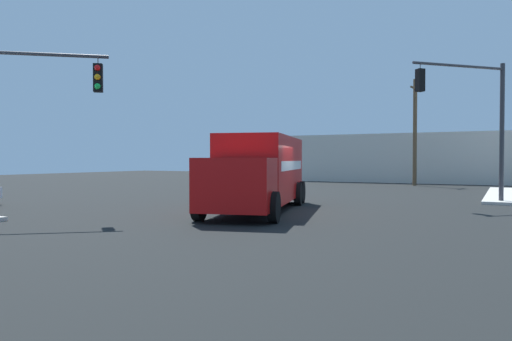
# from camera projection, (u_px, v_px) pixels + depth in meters

# --- Properties ---
(ground_plane) EXTENTS (100.00, 100.00, 0.00)m
(ground_plane) POSITION_uv_depth(u_px,v_px,m) (281.00, 212.00, 18.33)
(ground_plane) COLOR black
(delivery_truck) EXTENTS (4.78, 8.87, 2.91)m
(delivery_truck) POSITION_uv_depth(u_px,v_px,m) (259.00, 172.00, 18.77)
(delivery_truck) COLOR red
(delivery_truck) RESTS_ON ground
(traffic_light_primary) EXTENTS (3.45, 3.52, 6.17)m
(traffic_light_primary) POSITION_uv_depth(u_px,v_px,m) (475.00, 109.00, 21.04)
(traffic_light_primary) COLOR #38383D
(traffic_light_primary) RESTS_ON sidewalk_corner_far
(traffic_light_secondary) EXTENTS (3.25, 2.69, 5.60)m
(traffic_light_secondary) POSITION_uv_depth(u_px,v_px,m) (24.00, 104.00, 15.78)
(traffic_light_secondary) COLOR #38383D
(traffic_light_secondary) RESTS_ON sidewalk_corner_near
(utility_pole) EXTENTS (0.37, 2.20, 8.10)m
(utility_pole) POSITION_uv_depth(u_px,v_px,m) (415.00, 131.00, 36.44)
(utility_pole) COLOR brown
(utility_pole) RESTS_ON ground
(building_backdrop) EXTENTS (21.00, 6.00, 4.21)m
(building_backdrop) POSITION_uv_depth(u_px,v_px,m) (411.00, 158.00, 42.48)
(building_backdrop) COLOR beige
(building_backdrop) RESTS_ON ground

